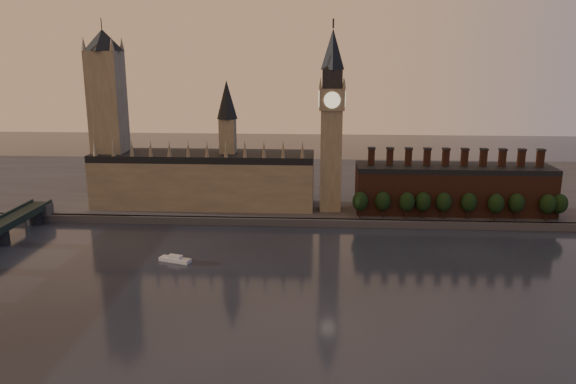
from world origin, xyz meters
TOP-DOWN VIEW (x-y plane):
  - ground at (0.00, 0.00)m, footprint 900.00×900.00m
  - north_bank at (0.00, 178.04)m, footprint 900.00×182.00m
  - palace_of_westminster at (-64.41, 114.91)m, footprint 130.00×30.30m
  - victoria_tower at (-120.00, 115.00)m, footprint 24.00×24.00m
  - big_ben at (10.00, 110.00)m, footprint 15.00×15.00m
  - chimney_block at (80.00, 110.00)m, footprint 110.00×25.00m
  - embankment_tree_0 at (26.32, 94.12)m, footprint 8.60×8.60m
  - embankment_tree_1 at (38.86, 95.19)m, footprint 8.60×8.60m
  - embankment_tree_2 at (51.88, 94.17)m, footprint 8.60×8.60m
  - embankment_tree_3 at (60.81, 95.19)m, footprint 8.60×8.60m
  - embankment_tree_4 at (72.07, 95.13)m, footprint 8.60×8.60m
  - embankment_tree_5 at (85.62, 95.09)m, footprint 8.60×8.60m
  - embankment_tree_6 at (99.79, 93.70)m, footprint 8.60×8.60m
  - embankment_tree_7 at (111.24, 95.26)m, footprint 8.60×8.60m
  - embankment_tree_8 at (127.40, 93.93)m, footprint 8.60×8.60m
  - embankment_tree_9 at (134.27, 95.40)m, footprint 8.60×8.60m
  - river_boat at (-61.90, 31.89)m, footprint 15.54×8.63m

SIDE VIEW (x-z plane):
  - ground at x=0.00m, z-range 0.00..0.00m
  - river_boat at x=-61.90m, z-range -0.35..2.64m
  - north_bank at x=0.00m, z-range 0.00..4.00m
  - embankment_tree_0 at x=26.32m, z-range 6.03..20.91m
  - embankment_tree_1 at x=38.86m, z-range 6.03..20.91m
  - embankment_tree_2 at x=51.88m, z-range 6.03..20.91m
  - embankment_tree_3 at x=60.81m, z-range 6.03..20.91m
  - embankment_tree_4 at x=72.07m, z-range 6.03..20.91m
  - embankment_tree_5 at x=85.62m, z-range 6.03..20.91m
  - embankment_tree_6 at x=99.79m, z-range 6.03..20.91m
  - embankment_tree_7 at x=111.24m, z-range 6.03..20.91m
  - embankment_tree_8 at x=127.40m, z-range 6.03..20.91m
  - embankment_tree_9 at x=134.27m, z-range 6.03..20.91m
  - chimney_block at x=80.00m, z-range -0.68..36.32m
  - palace_of_westminster at x=-64.41m, z-range -15.37..58.63m
  - big_ben at x=10.00m, z-range 3.33..110.33m
  - victoria_tower at x=-120.00m, z-range 5.09..113.09m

